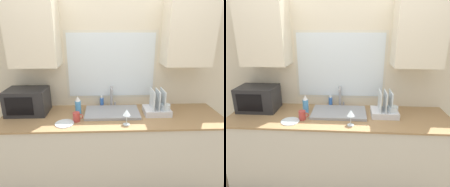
# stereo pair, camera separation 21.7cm
# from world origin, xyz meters

# --- Properties ---
(countertop) EXTENTS (2.53, 0.70, 0.89)m
(countertop) POSITION_xyz_m (0.00, 0.34, 0.45)
(countertop) COLOR beige
(countertop) RESTS_ON ground_plane
(wall_back) EXTENTS (6.00, 0.38, 2.60)m
(wall_back) POSITION_xyz_m (0.00, 0.66, 1.40)
(wall_back) COLOR beige
(wall_back) RESTS_ON ground_plane
(sink_basin) EXTENTS (0.63, 0.38, 0.03)m
(sink_basin) POSITION_xyz_m (-0.00, 0.39, 0.90)
(sink_basin) COLOR gray
(sink_basin) RESTS_ON countertop
(faucet) EXTENTS (0.08, 0.14, 0.27)m
(faucet) POSITION_xyz_m (-0.00, 0.60, 1.04)
(faucet) COLOR #99999E
(faucet) RESTS_ON countertop
(microwave) EXTENTS (0.46, 0.32, 0.29)m
(microwave) POSITION_xyz_m (-0.98, 0.45, 1.04)
(microwave) COLOR #232326
(microwave) RESTS_ON countertop
(dish_rack) EXTENTS (0.30, 0.25, 0.29)m
(dish_rack) POSITION_xyz_m (0.53, 0.37, 0.96)
(dish_rack) COLOR silver
(dish_rack) RESTS_ON countertop
(spray_bottle) EXTENTS (0.07, 0.07, 0.22)m
(spray_bottle) POSITION_xyz_m (-0.39, 0.40, 0.99)
(spray_bottle) COLOR #4C99D8
(spray_bottle) RESTS_ON countertop
(soap_bottle) EXTENTS (0.05, 0.05, 0.14)m
(soap_bottle) POSITION_xyz_m (-0.12, 0.62, 0.95)
(soap_bottle) COLOR blue
(soap_bottle) RESTS_ON countertop
(mug_near_sink) EXTENTS (0.11, 0.08, 0.10)m
(mug_near_sink) POSITION_xyz_m (-0.39, 0.21, 0.94)
(mug_near_sink) COLOR #A53833
(mug_near_sink) RESTS_ON countertop
(wine_glass) EXTENTS (0.08, 0.08, 0.17)m
(wine_glass) POSITION_xyz_m (0.14, 0.11, 1.02)
(wine_glass) COLOR silver
(wine_glass) RESTS_ON countertop
(small_plate) EXTENTS (0.20, 0.20, 0.01)m
(small_plate) POSITION_xyz_m (-0.51, 0.15, 0.90)
(small_plate) COLOR silver
(small_plate) RESTS_ON countertop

